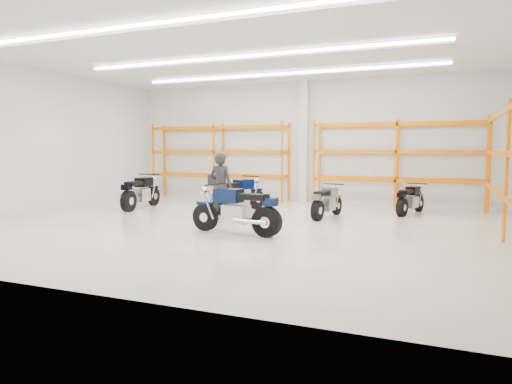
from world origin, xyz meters
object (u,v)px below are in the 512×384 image
at_px(motorcycle_back_b, 236,194).
at_px(standing_man, 221,186).
at_px(motorcycle_back_a, 140,193).
at_px(structural_column, 304,142).
at_px(motorcycle_back_d, 410,200).
at_px(motorcycle_back_c, 326,202).
at_px(motorcycle_main, 239,211).

relative_size(motorcycle_back_b, standing_man, 1.24).
xyz_separation_m(motorcycle_back_a, structural_column, (4.40, 4.14, 1.72)).
bearing_deg(standing_man, motorcycle_back_d, -143.95).
distance_m(motorcycle_back_a, motorcycle_back_d, 8.60).
bearing_deg(motorcycle_back_a, motorcycle_back_c, 3.31).
bearing_deg(motorcycle_back_d, motorcycle_main, -125.07).
distance_m(motorcycle_back_d, standing_man, 5.75).
distance_m(motorcycle_main, structural_column, 7.27).
bearing_deg(structural_column, motorcycle_back_a, -136.75).
bearing_deg(motorcycle_back_d, motorcycle_back_a, -166.53).
relative_size(motorcycle_back_b, motorcycle_back_c, 1.20).
distance_m(motorcycle_main, motorcycle_back_c, 3.51).
height_order(motorcycle_main, motorcycle_back_c, motorcycle_main).
distance_m(motorcycle_back_d, structural_column, 4.85).
height_order(motorcycle_back_a, motorcycle_back_b, motorcycle_back_b).
bearing_deg(structural_column, motorcycle_main, -85.85).
distance_m(motorcycle_back_c, standing_man, 3.06).
bearing_deg(motorcycle_back_b, standing_man, -81.15).
bearing_deg(motorcycle_back_a, motorcycle_back_d, 13.47).
distance_m(motorcycle_back_a, motorcycle_back_b, 3.33).
relative_size(motorcycle_back_c, standing_man, 1.03).
bearing_deg(motorcycle_main, motorcycle_back_b, 115.95).
distance_m(motorcycle_back_a, motorcycle_back_c, 6.19).
bearing_deg(motorcycle_main, motorcycle_back_a, 149.31).
xyz_separation_m(motorcycle_back_c, structural_column, (-1.78, 3.78, 1.80)).
xyz_separation_m(motorcycle_main, standing_man, (-1.37, 1.82, 0.40)).
distance_m(motorcycle_main, motorcycle_back_b, 3.66).
bearing_deg(motorcycle_main, motorcycle_back_c, 68.74).
xyz_separation_m(motorcycle_main, structural_column, (-0.51, 7.05, 1.71)).
bearing_deg(structural_column, standing_man, -99.35).
relative_size(motorcycle_back_a, motorcycle_back_d, 1.26).
height_order(motorcycle_back_c, structural_column, structural_column).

